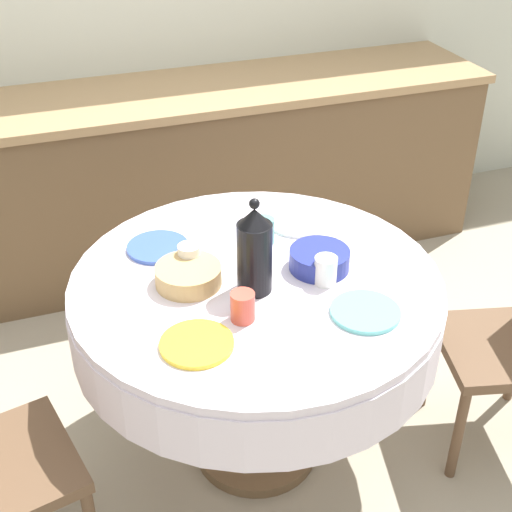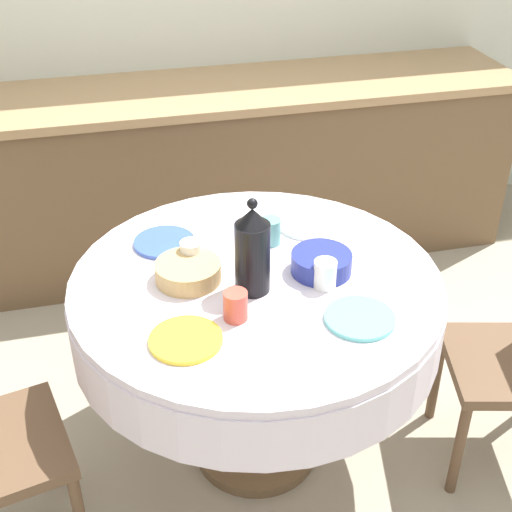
% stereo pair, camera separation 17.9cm
% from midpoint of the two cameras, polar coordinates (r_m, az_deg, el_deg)
% --- Properties ---
extents(ground_plane, '(12.00, 12.00, 0.00)m').
position_cam_midpoint_polar(ground_plane, '(2.71, -1.95, -15.29)').
color(ground_plane, '#9E937F').
extents(kitchen_counter, '(3.24, 0.64, 0.89)m').
position_cam_midpoint_polar(kitchen_counter, '(3.55, -9.08, 6.01)').
color(kitchen_counter, brown).
rests_on(kitchen_counter, ground_plane).
extents(dining_table, '(1.17, 1.17, 0.77)m').
position_cam_midpoint_polar(dining_table, '(2.28, -2.25, -4.50)').
color(dining_table, brown).
rests_on(dining_table, ground_plane).
extents(plate_near_left, '(0.20, 0.20, 0.01)m').
position_cam_midpoint_polar(plate_near_left, '(1.95, -7.40, -7.06)').
color(plate_near_left, yellow).
rests_on(plate_near_left, dining_table).
extents(cup_near_left, '(0.07, 0.07, 0.09)m').
position_cam_midpoint_polar(cup_near_left, '(2.01, -3.62, -4.13)').
color(cup_near_left, '#CC4C3D').
rests_on(cup_near_left, dining_table).
extents(plate_near_right, '(0.20, 0.20, 0.01)m').
position_cam_midpoint_polar(plate_near_right, '(2.06, 6.30, -4.54)').
color(plate_near_right, '#60BCB7').
rests_on(plate_near_right, dining_table).
extents(cup_near_right, '(0.07, 0.07, 0.09)m').
position_cam_midpoint_polar(cup_near_right, '(2.16, 3.24, -1.21)').
color(cup_near_right, white).
rests_on(cup_near_right, dining_table).
extents(plate_far_left, '(0.20, 0.20, 0.01)m').
position_cam_midpoint_polar(plate_far_left, '(2.38, -10.00, 0.64)').
color(plate_far_left, '#3856AD').
rests_on(plate_far_left, dining_table).
extents(cup_far_left, '(0.07, 0.07, 0.09)m').
position_cam_midpoint_polar(cup_far_left, '(2.23, -7.64, -0.21)').
color(cup_far_left, white).
rests_on(cup_far_left, dining_table).
extents(plate_far_right, '(0.20, 0.20, 0.01)m').
position_cam_midpoint_polar(plate_far_right, '(2.48, 1.32, 2.67)').
color(plate_far_right, white).
rests_on(plate_far_right, dining_table).
extents(cup_far_right, '(0.07, 0.07, 0.09)m').
position_cam_midpoint_polar(cup_far_right, '(2.36, -1.52, 1.98)').
color(cup_far_right, '#5BA39E').
rests_on(cup_far_right, dining_table).
extents(coffee_carafe, '(0.11, 0.11, 0.31)m').
position_cam_midpoint_polar(coffee_carafe, '(2.08, -2.58, 0.33)').
color(coffee_carafe, black).
rests_on(coffee_carafe, dining_table).
extents(bread_basket, '(0.20, 0.20, 0.06)m').
position_cam_midpoint_polar(bread_basket, '(2.18, -7.78, -1.61)').
color(bread_basket, tan).
rests_on(bread_basket, dining_table).
extents(fruit_bowl, '(0.19, 0.19, 0.07)m').
position_cam_midpoint_polar(fruit_bowl, '(2.23, 2.83, -0.34)').
color(fruit_bowl, navy).
rests_on(fruit_bowl, dining_table).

